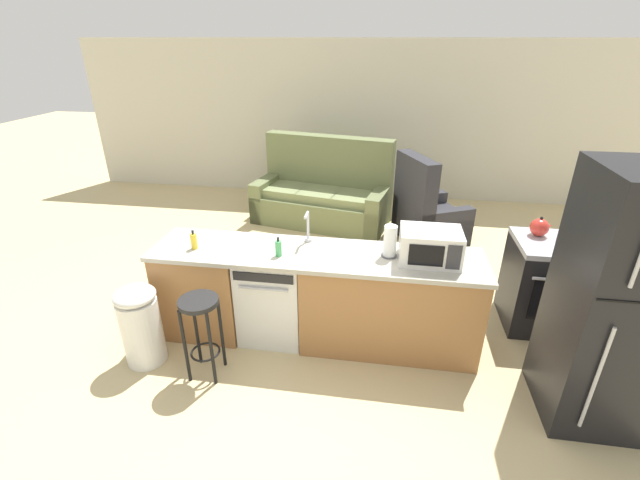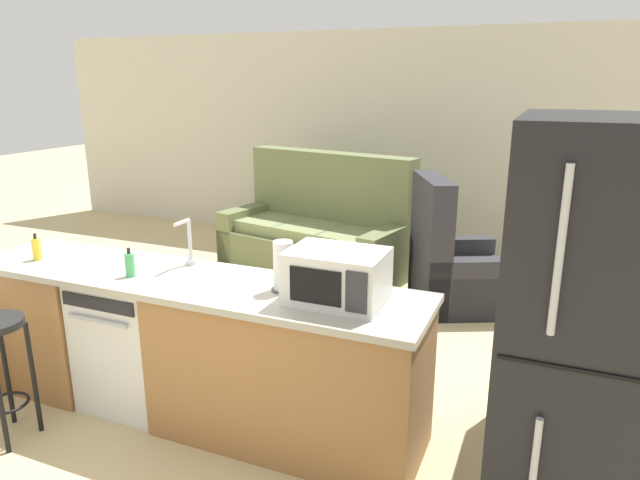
# 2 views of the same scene
# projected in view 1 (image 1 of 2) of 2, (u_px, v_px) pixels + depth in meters

# --- Properties ---
(ground_plane) EXTENTS (24.00, 24.00, 0.00)m
(ground_plane) POSITION_uv_depth(u_px,v_px,m) (301.00, 334.00, 4.15)
(ground_plane) COLOR tan
(wall_back) EXTENTS (10.00, 0.06, 2.60)m
(wall_back) POSITION_uv_depth(u_px,v_px,m) (364.00, 122.00, 7.30)
(wall_back) COLOR beige
(wall_back) RESTS_ON ground_plane
(kitchen_counter) EXTENTS (2.94, 0.66, 0.90)m
(kitchen_counter) POSITION_uv_depth(u_px,v_px,m) (325.00, 300.00, 3.94)
(kitchen_counter) COLOR #9E6B3D
(kitchen_counter) RESTS_ON ground_plane
(dishwasher) EXTENTS (0.58, 0.61, 0.84)m
(dishwasher) POSITION_uv_depth(u_px,v_px,m) (274.00, 295.00, 4.01)
(dishwasher) COLOR silver
(dishwasher) RESTS_ON ground_plane
(stove_range) EXTENTS (0.76, 0.68, 0.90)m
(stove_range) POSITION_uv_depth(u_px,v_px,m) (550.00, 284.00, 4.12)
(stove_range) COLOR black
(stove_range) RESTS_ON ground_plane
(refrigerator) EXTENTS (0.72, 0.73, 1.92)m
(refrigerator) POSITION_uv_depth(u_px,v_px,m) (619.00, 304.00, 2.92)
(refrigerator) COLOR black
(refrigerator) RESTS_ON ground_plane
(microwave) EXTENTS (0.50, 0.37, 0.28)m
(microwave) POSITION_uv_depth(u_px,v_px,m) (430.00, 246.00, 3.55)
(microwave) COLOR white
(microwave) RESTS_ON kitchen_counter
(sink_faucet) EXTENTS (0.07, 0.18, 0.30)m
(sink_faucet) POSITION_uv_depth(u_px,v_px,m) (308.00, 229.00, 3.88)
(sink_faucet) COLOR silver
(sink_faucet) RESTS_ON kitchen_counter
(paper_towel_roll) EXTENTS (0.14, 0.14, 0.28)m
(paper_towel_roll) POSITION_uv_depth(u_px,v_px,m) (390.00, 242.00, 3.63)
(paper_towel_roll) COLOR #4C4C51
(paper_towel_roll) RESTS_ON kitchen_counter
(soap_bottle) EXTENTS (0.06, 0.06, 0.18)m
(soap_bottle) POSITION_uv_depth(u_px,v_px,m) (278.00, 248.00, 3.66)
(soap_bottle) COLOR #4CB266
(soap_bottle) RESTS_ON kitchen_counter
(dish_soap_bottle) EXTENTS (0.06, 0.06, 0.18)m
(dish_soap_bottle) POSITION_uv_depth(u_px,v_px,m) (194.00, 241.00, 3.79)
(dish_soap_bottle) COLOR yellow
(dish_soap_bottle) RESTS_ON kitchen_counter
(kettle) EXTENTS (0.21, 0.17, 0.19)m
(kettle) POSITION_uv_depth(u_px,v_px,m) (540.00, 227.00, 4.03)
(kettle) COLOR red
(kettle) RESTS_ON stove_range
(bar_stool) EXTENTS (0.32, 0.32, 0.74)m
(bar_stool) POSITION_uv_depth(u_px,v_px,m) (201.00, 321.00, 3.45)
(bar_stool) COLOR black
(bar_stool) RESTS_ON ground_plane
(trash_bin) EXTENTS (0.35, 0.35, 0.74)m
(trash_bin) POSITION_uv_depth(u_px,v_px,m) (141.00, 324.00, 3.67)
(trash_bin) COLOR white
(trash_bin) RESTS_ON ground_plane
(couch) EXTENTS (2.14, 1.29, 1.27)m
(couch) POSITION_uv_depth(u_px,v_px,m) (324.00, 196.00, 6.59)
(couch) COLOR #667047
(couch) RESTS_ON ground_plane
(armchair) EXTENTS (1.09, 1.11, 1.20)m
(armchair) POSITION_uv_depth(u_px,v_px,m) (425.00, 216.00, 5.98)
(armchair) COLOR #2D2D33
(armchair) RESTS_ON ground_plane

